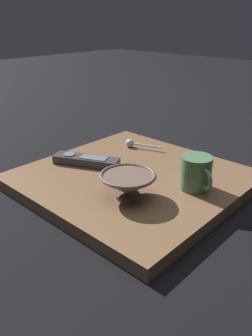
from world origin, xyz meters
name	(u,v)px	position (x,y,z in m)	size (l,w,h in m)	color
ground_plane	(132,185)	(0.00, 0.00, 0.00)	(6.00, 6.00, 0.00)	black
table	(132,180)	(0.00, 0.00, 0.02)	(0.55, 0.53, 0.03)	brown
cereal_bowl	(128,184)	(0.08, -0.10, 0.07)	(0.14, 0.14, 0.06)	brown
coffee_mug	(196,173)	(0.17, 0.05, 0.08)	(0.10, 0.08, 0.09)	#4C724C
teaspoon	(132,144)	(-0.14, 0.15, 0.05)	(0.12, 0.06, 0.03)	silver
tv_remote_near	(86,161)	(-0.14, -0.04, 0.05)	(0.20, 0.13, 0.03)	#38383D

